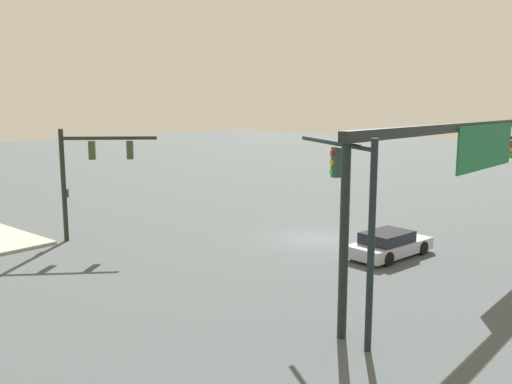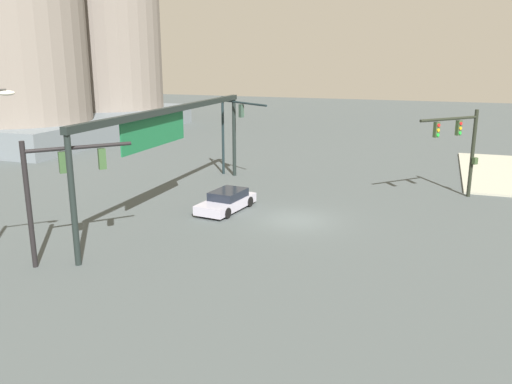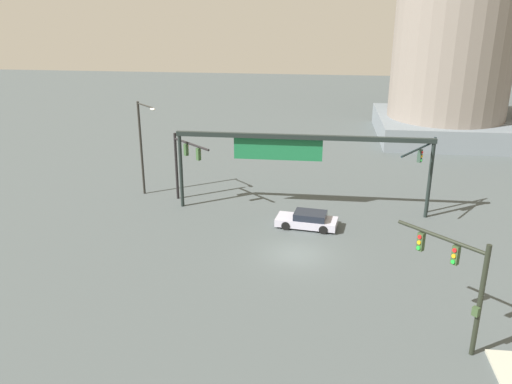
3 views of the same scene
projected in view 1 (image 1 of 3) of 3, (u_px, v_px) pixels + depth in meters
ground_plane at (316, 238)px, 28.59m from camera, size 173.87×173.87×0.00m
traffic_signal_near_corner at (353, 200)px, 16.09m from camera, size 3.25×4.72×6.12m
traffic_signal_cross_street at (86, 167)px, 27.61m from camera, size 3.64×3.76×5.80m
overhead_sign_gantry at (471, 147)px, 23.21m from camera, size 19.72×0.43×6.27m
sedan_car_approaching at (389, 244)px, 25.15m from camera, size 4.68×2.46×1.21m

